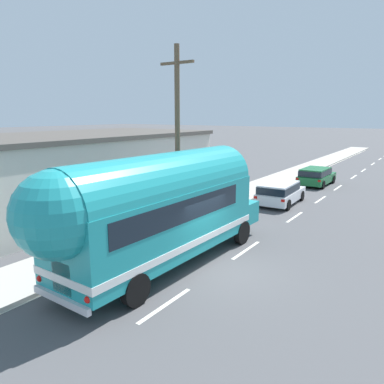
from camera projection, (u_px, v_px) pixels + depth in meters
name	position (u px, v px, depth m)	size (l,w,h in m)	color
ground_plane	(217.00, 270.00, 13.13)	(300.00, 300.00, 0.00)	#4C4C4F
lane_markings	(282.00, 196.00, 25.12)	(3.66, 80.00, 0.01)	silver
sidewalk_slab	(230.00, 199.00, 23.90)	(2.73, 90.00, 0.15)	#ADA89E
roadside_building	(83.00, 169.00, 22.26)	(8.69, 16.14, 4.34)	beige
utility_pole	(177.00, 137.00, 17.08)	(1.80, 0.24, 8.50)	brown
painted_bus	(156.00, 207.00, 12.67)	(2.79, 11.01, 4.12)	teal
car_lead	(280.00, 192.00, 22.56)	(2.14, 4.35, 1.37)	white
car_second	(316.00, 175.00, 28.65)	(2.07, 4.33, 1.37)	#196633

